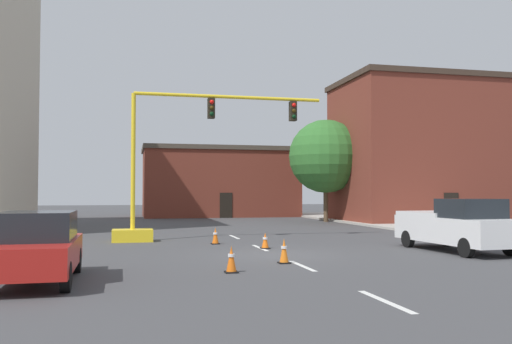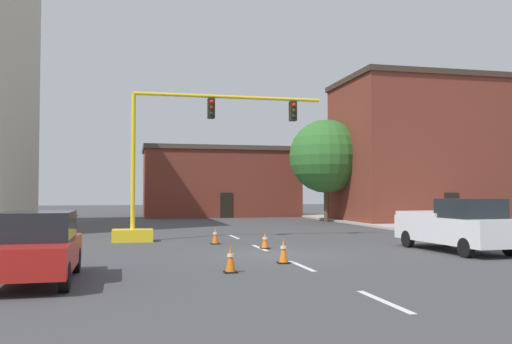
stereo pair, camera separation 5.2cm
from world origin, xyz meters
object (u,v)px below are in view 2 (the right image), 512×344
(traffic_cone_roadside_a, at_px, (231,259))
(traffic_cone_roadside_d, at_px, (283,251))
(pickup_truck_white, at_px, (456,226))
(tree_right_far, at_px, (326,156))
(traffic_cone_roadside_b, at_px, (265,241))
(traffic_cone_roadside_c, at_px, (215,236))
(traffic_signal_gantry, at_px, (162,191))
(sedan_red_near_left, at_px, (36,246))

(traffic_cone_roadside_a, relative_size, traffic_cone_roadside_d, 0.96)
(pickup_truck_white, bearing_deg, traffic_cone_roadside_a, -159.74)
(tree_right_far, relative_size, traffic_cone_roadside_a, 10.37)
(traffic_cone_roadside_b, distance_m, traffic_cone_roadside_d, 4.51)
(tree_right_far, relative_size, traffic_cone_roadside_c, 10.85)
(traffic_cone_roadside_b, bearing_deg, traffic_signal_gantry, 131.01)
(pickup_truck_white, distance_m, traffic_cone_roadside_b, 7.28)
(tree_right_far, height_order, traffic_cone_roadside_b, tree_right_far)
(traffic_cone_roadside_d, bearing_deg, traffic_signal_gantry, 110.39)
(traffic_signal_gantry, relative_size, traffic_cone_roadside_a, 13.12)
(tree_right_far, bearing_deg, traffic_cone_roadside_a, -115.86)
(sedan_red_near_left, height_order, traffic_cone_roadside_c, sedan_red_near_left)
(sedan_red_near_left, relative_size, traffic_cone_roadside_d, 5.79)
(pickup_truck_white, bearing_deg, traffic_signal_gantry, 146.30)
(traffic_signal_gantry, bearing_deg, traffic_cone_roadside_a, -82.77)
(traffic_signal_gantry, relative_size, traffic_cone_roadside_d, 12.55)
(traffic_cone_roadside_c, bearing_deg, traffic_cone_roadside_b, -54.75)
(pickup_truck_white, distance_m, traffic_cone_roadside_c, 9.76)
(traffic_cone_roadside_d, bearing_deg, sedan_red_near_left, -163.05)
(traffic_cone_roadside_c, bearing_deg, traffic_cone_roadside_a, -95.76)
(tree_right_far, bearing_deg, pickup_truck_white, -96.88)
(traffic_cone_roadside_c, bearing_deg, pickup_truck_white, -30.68)
(traffic_signal_gantry, xyz_separation_m, traffic_cone_roadside_b, (3.80, -4.37, -1.98))
(traffic_signal_gantry, bearing_deg, sedan_red_near_left, -108.41)
(traffic_signal_gantry, bearing_deg, traffic_cone_roadside_c, -43.56)
(sedan_red_near_left, bearing_deg, traffic_cone_roadside_d, 16.95)
(sedan_red_near_left, xyz_separation_m, traffic_cone_roadside_b, (7.45, 6.60, -0.58))
(traffic_cone_roadside_b, relative_size, traffic_cone_roadside_d, 0.81)
(pickup_truck_white, bearing_deg, traffic_cone_roadside_d, -165.91)
(traffic_signal_gantry, xyz_separation_m, traffic_cone_roadside_a, (1.32, -10.43, -1.92))
(traffic_signal_gantry, relative_size, tree_right_far, 1.27)
(pickup_truck_white, xyz_separation_m, traffic_cone_roadside_d, (-7.25, -1.82, -0.59))
(traffic_cone_roadside_c, bearing_deg, traffic_signal_gantry, 136.44)
(sedan_red_near_left, relative_size, traffic_cone_roadside_c, 6.33)
(pickup_truck_white, distance_m, traffic_cone_roadside_a, 9.85)
(traffic_signal_gantry, bearing_deg, pickup_truck_white, -33.70)
(traffic_cone_roadside_a, relative_size, traffic_cone_roadside_c, 1.05)
(tree_right_far, xyz_separation_m, traffic_cone_roadside_a, (-11.73, -24.21, -4.59))
(traffic_signal_gantry, height_order, traffic_cone_roadside_d, traffic_signal_gantry)
(traffic_cone_roadside_b, height_order, traffic_cone_roadside_d, traffic_cone_roadside_d)
(traffic_cone_roadside_a, bearing_deg, tree_right_far, 64.14)
(traffic_cone_roadside_d, bearing_deg, traffic_cone_roadside_a, -141.20)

